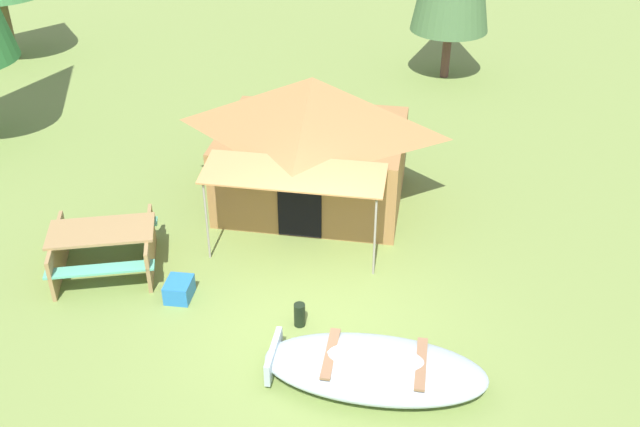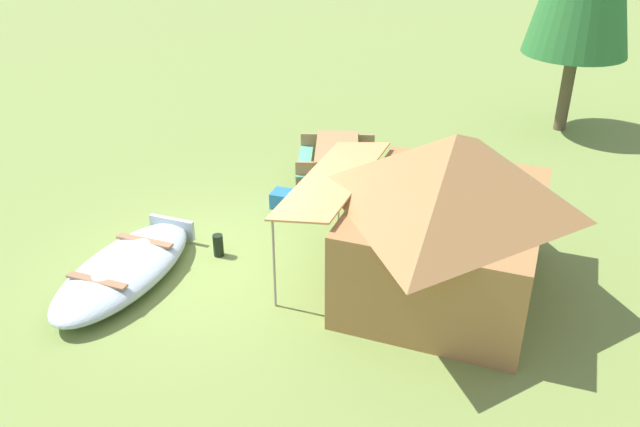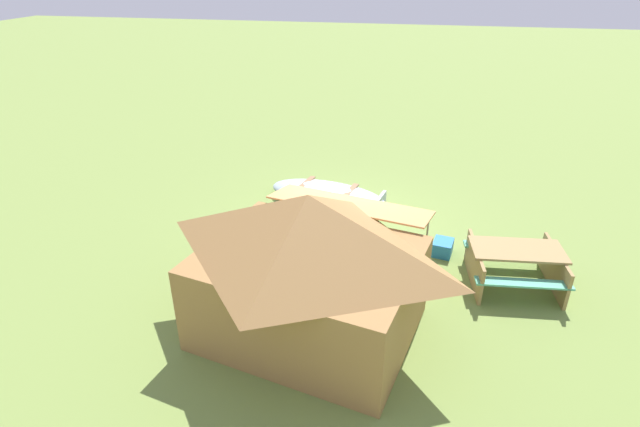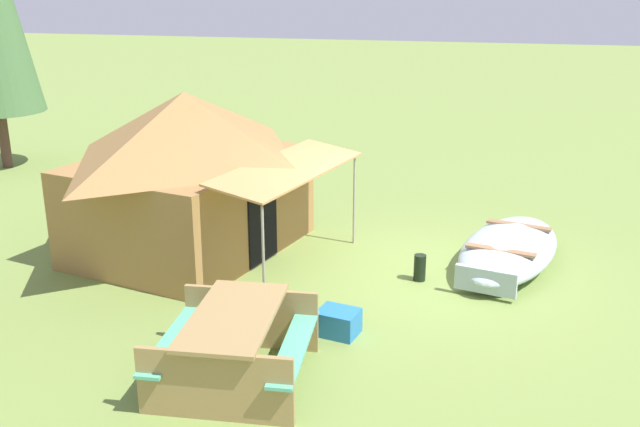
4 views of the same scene
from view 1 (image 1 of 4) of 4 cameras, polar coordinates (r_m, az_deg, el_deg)
name	(u,v)px [view 1 (image 1 of 4)]	position (r m, az deg, el deg)	size (l,w,h in m)	color
ground_plane	(313,324)	(10.97, -0.56, -8.57)	(80.00, 80.00, 0.00)	olive
beached_rowboat	(374,368)	(9.97, 4.22, -11.92)	(3.20, 1.89, 0.45)	#A6BAC0
canvas_cabin_tent	(313,139)	(13.28, -0.58, 5.80)	(4.05, 4.23, 2.46)	#9B6F3E
picnic_table	(104,245)	(12.29, -16.52, -2.34)	(1.81, 1.70, 0.76)	#9B7C4B
cooler_box	(179,289)	(11.57, -10.92, -5.83)	(0.47, 0.39, 0.30)	#2471B8
fuel_can	(300,315)	(10.84, -1.60, -7.89)	(0.17, 0.17, 0.38)	black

